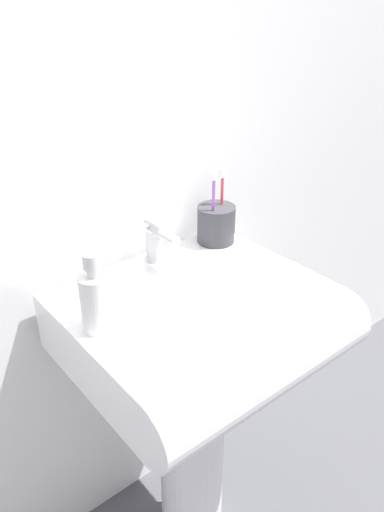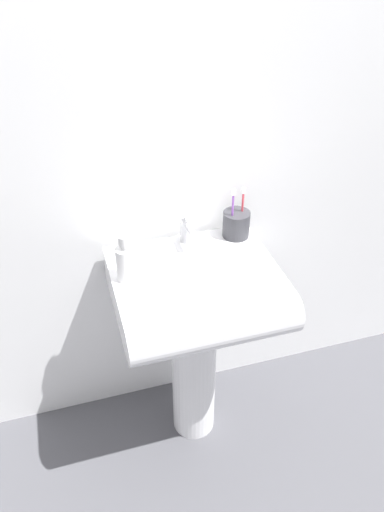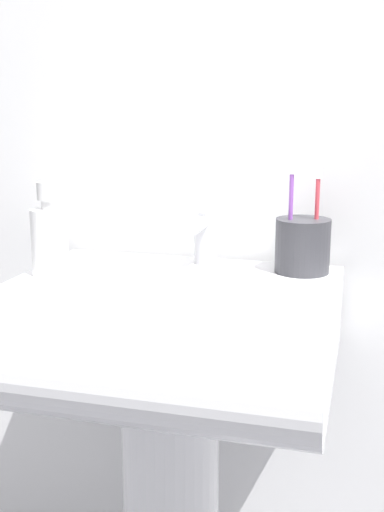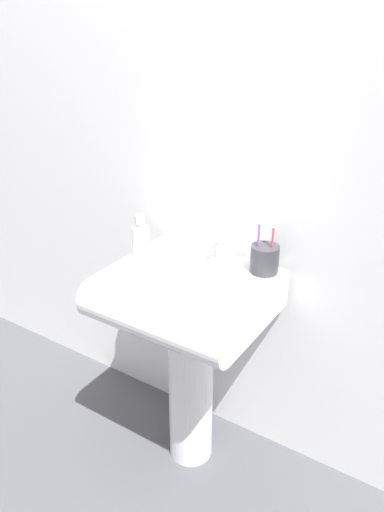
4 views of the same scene
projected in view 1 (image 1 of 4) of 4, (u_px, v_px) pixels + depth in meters
wall_back at (113, 45)px, 0.95m from camera, size 5.00×0.05×2.40m
sink_pedestal at (192, 445)px, 1.21m from camera, size 0.16×0.16×0.63m
sink_basin at (207, 329)px, 1.00m from camera, size 0.51×0.45×0.13m
faucet at (157, 242)px, 1.08m from camera, size 0.04×0.11×0.09m
toothbrush_cup at (216, 224)px, 1.18m from camera, size 0.09×0.09×0.18m
soap_bottle at (96, 299)px, 0.87m from camera, size 0.06×0.06×0.15m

